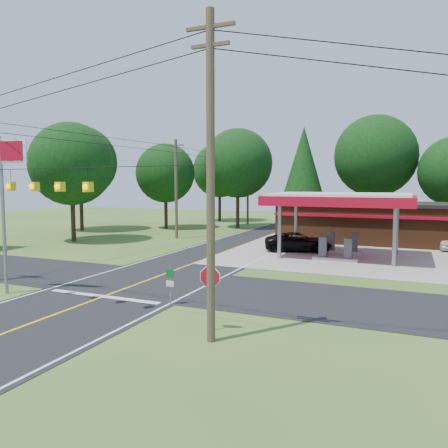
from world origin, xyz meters
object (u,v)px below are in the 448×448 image
at_px(suv_car, 298,242).
at_px(big_stop_sign, 1,175).
at_px(gas_canopy, 340,201).
at_px(octagonal_stop_sign, 210,282).

xyz_separation_m(suv_car, big_stop_sign, (-10.46, -19.51, 5.28)).
xyz_separation_m(gas_canopy, octagonal_stop_sign, (-2.00, -19.01, -2.36)).
bearing_deg(suv_car, gas_canopy, -128.26).
distance_m(gas_canopy, big_stop_sign, 22.88).
distance_m(gas_canopy, octagonal_stop_sign, 19.26).
distance_m(suv_car, big_stop_sign, 22.76).
bearing_deg(gas_canopy, big_stop_sign, -127.86).
height_order(gas_canopy, octagonal_stop_sign, gas_canopy).
height_order(big_stop_sign, octagonal_stop_sign, big_stop_sign).
height_order(gas_canopy, big_stop_sign, big_stop_sign).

